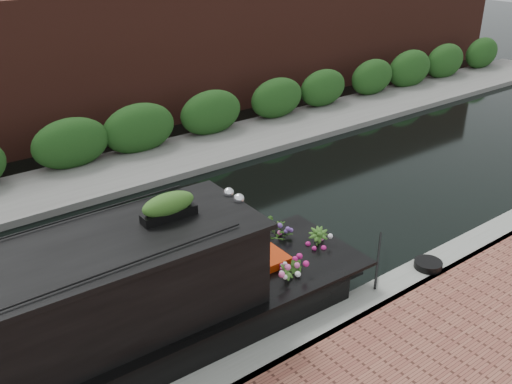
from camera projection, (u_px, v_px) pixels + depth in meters
ground at (171, 259)px, 10.64m from camera, size 80.00×80.00×0.00m
near_bank_coping at (284, 355)px, 8.27m from camera, size 40.00×0.60×0.50m
far_bank_path at (83, 184)px, 13.65m from camera, size 40.00×2.40×0.34m
far_hedge at (69, 173)px, 14.30m from camera, size 40.00×1.10×2.80m
far_brick_wall at (41, 149)px, 15.81m from camera, size 40.00×1.00×8.00m
rope_fender at (330, 259)px, 10.35m from camera, size 0.30×0.38×0.30m
coiled_mooring_rope at (428, 264)px, 9.90m from camera, size 0.48×0.48×0.12m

